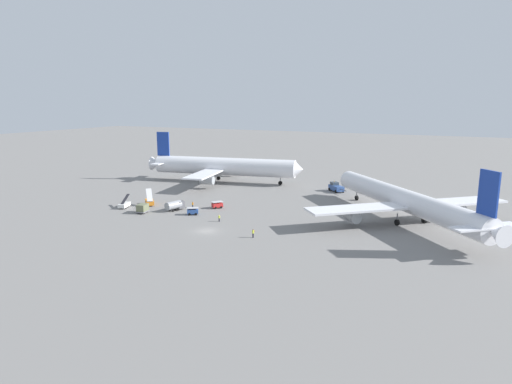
# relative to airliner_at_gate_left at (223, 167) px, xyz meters

# --- Properties ---
(ground_plane) EXTENTS (600.00, 600.00, 0.00)m
(ground_plane) POSITION_rel_airliner_at_gate_left_xyz_m (25.41, -51.21, -5.22)
(ground_plane) COLOR slate
(airliner_at_gate_left) EXTENTS (52.97, 43.63, 16.24)m
(airliner_at_gate_left) POSITION_rel_airliner_at_gate_left_xyz_m (0.00, 0.00, 0.00)
(airliner_at_gate_left) COLOR silver
(airliner_at_gate_left) RESTS_ON ground
(airliner_being_pushed) EXTENTS (43.26, 48.00, 15.09)m
(airliner_being_pushed) POSITION_rel_airliner_at_gate_left_xyz_m (60.94, -24.93, -0.50)
(airliner_being_pushed) COLOR silver
(airliner_being_pushed) RESTS_ON ground
(pushback_tug) EXTENTS (7.00, 7.13, 3.04)m
(pushback_tug) POSITION_rel_airliner_at_gate_left_xyz_m (38.20, 0.88, -3.93)
(pushback_tug) COLOR #2D4C8C
(pushback_tug) RESTS_ON ground
(gse_belt_loader_portside) EXTENTS (2.97, 5.06, 3.02)m
(gse_belt_loader_portside) POSITION_rel_airliner_at_gate_left_xyz_m (-4.37, -42.58, -4.40)
(gse_belt_loader_portside) COLOR silver
(gse_belt_loader_portside) RESTS_ON ground
(gse_baggage_cart_near_cluster) EXTENTS (3.15, 2.77, 1.71)m
(gse_baggage_cart_near_cluster) POSITION_rel_airliner_at_gate_left_xyz_m (15.21, -41.02, -4.36)
(gse_baggage_cart_near_cluster) COLOR #2D5199
(gse_baggage_cart_near_cluster) RESTS_ON ground
(gse_container_dolly_flat) EXTENTS (2.77, 3.56, 2.15)m
(gse_container_dolly_flat) POSITION_rel_airliner_at_gate_left_xyz_m (3.32, -44.78, -4.05)
(gse_container_dolly_flat) COLOR slate
(gse_container_dolly_flat) RESTS_ON ground
(gse_baggage_cart_trailing) EXTENTS (2.91, 3.13, 1.71)m
(gse_baggage_cart_trailing) POSITION_rel_airliner_at_gate_left_xyz_m (17.07, -32.75, -4.36)
(gse_baggage_cart_trailing) COLOR red
(gse_baggage_cart_trailing) RESTS_ON ground
(gse_stair_truck_yellow) EXTENTS (4.54, 4.65, 4.06)m
(gse_stair_truck_yellow) POSITION_rel_airliner_at_gate_left_xyz_m (-0.55, -37.41, -4.19)
(gse_stair_truck_yellow) COLOR orange
(gse_stair_truck_yellow) RESTS_ON ground
(gse_fuel_bowser_stubby) EXTENTS (3.13, 5.23, 2.40)m
(gse_fuel_bowser_stubby) POSITION_rel_airliner_at_gate_left_xyz_m (8.91, -39.30, -3.89)
(gse_fuel_bowser_stubby) COLOR gray
(gse_fuel_bowser_stubby) RESTS_ON ground
(ground_crew_ramp_agent_by_cones) EXTENTS (0.48, 0.36, 1.73)m
(ground_crew_ramp_agent_by_cones) POSITION_rel_airliner_at_gate_left_xyz_m (36.11, -51.05, -4.31)
(ground_crew_ramp_agent_by_cones) COLOR black
(ground_crew_ramp_agent_by_cones) RESTS_ON ground
(ground_crew_marshaller_foreground) EXTENTS (0.47, 0.36, 1.56)m
(ground_crew_marshaller_foreground) POSITION_rel_airliner_at_gate_left_xyz_m (11.24, -35.07, -4.41)
(ground_crew_marshaller_foreground) COLOR black
(ground_crew_marshaller_foreground) RESTS_ON ground
(ground_crew_wing_walker_right) EXTENTS (0.36, 0.36, 1.56)m
(ground_crew_wing_walker_right) POSITION_rel_airliner_at_gate_left_xyz_m (23.96, -43.56, -4.42)
(ground_crew_wing_walker_right) COLOR black
(ground_crew_wing_walker_right) RESTS_ON ground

